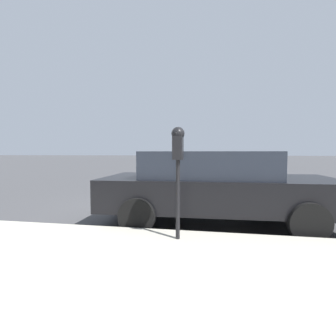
# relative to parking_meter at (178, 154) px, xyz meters

# --- Properties ---
(ground_plane) EXTENTS (220.00, 220.00, 0.00)m
(ground_plane) POSITION_rel_parking_meter_xyz_m (2.62, 0.56, -1.40)
(ground_plane) COLOR #424244
(parking_meter) EXTENTS (0.21, 0.19, 1.62)m
(parking_meter) POSITION_rel_parking_meter_xyz_m (0.00, 0.00, 0.00)
(parking_meter) COLOR black
(parking_meter) RESTS_ON sidewalk
(car_black) EXTENTS (2.25, 4.53, 1.44)m
(car_black) POSITION_rel_parking_meter_xyz_m (1.58, -0.52, -0.64)
(car_black) COLOR black
(car_black) RESTS_ON ground_plane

